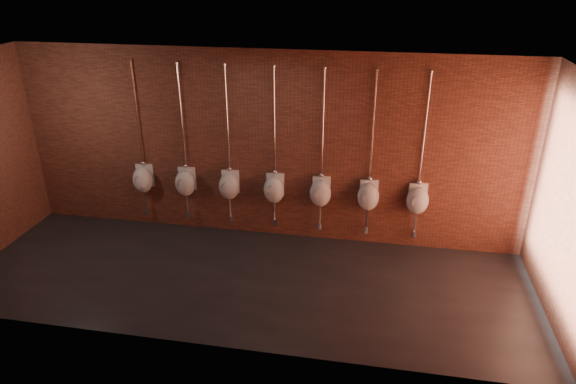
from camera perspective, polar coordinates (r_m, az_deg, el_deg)
name	(u,v)px	position (r m, az deg, el deg)	size (l,w,h in m)	color
ground	(246,279)	(7.93, -4.65, -9.66)	(8.50, 8.50, 0.00)	black
room_shell	(241,155)	(7.01, -5.21, 4.10)	(8.54, 3.04, 3.22)	black
urinal_0	(143,179)	(9.36, -15.82, 1.41)	(0.41, 0.37, 2.71)	white
urinal_1	(185,182)	(9.06, -11.33, 1.09)	(0.41, 0.37, 2.71)	white
urinal_2	(229,185)	(8.81, -6.56, 0.74)	(0.41, 0.37, 2.71)	white
urinal_3	(274,189)	(8.62, -1.55, 0.37)	(0.41, 0.37, 2.71)	white
urinal_4	(321,192)	(8.51, 3.63, -0.02)	(0.41, 0.37, 2.71)	white
urinal_5	(368,196)	(8.47, 8.92, -0.41)	(0.41, 0.37, 2.71)	white
urinal_6	(418,199)	(8.49, 14.21, -0.80)	(0.41, 0.37, 2.71)	white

